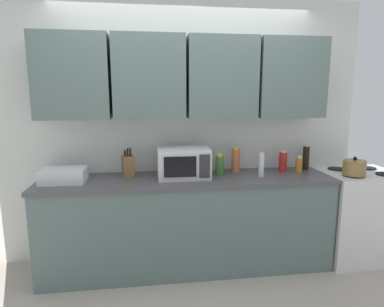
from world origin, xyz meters
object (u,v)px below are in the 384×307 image
at_px(kettle, 354,168).
at_px(bottle_spice_jar, 236,160).
at_px(bottle_green_oil, 220,165).
at_px(bottle_red_sauce, 283,161).
at_px(dish_rack, 64,175).
at_px(microwave, 183,163).
at_px(knife_block, 128,166).
at_px(stove_range, 356,214).
at_px(bottle_soy_dark, 306,158).
at_px(bottle_amber_vinegar, 299,165).
at_px(bottle_clear_tall, 261,165).

xyz_separation_m(kettle, bottle_spice_jar, (-1.08, 0.31, 0.04)).
xyz_separation_m(bottle_green_oil, bottle_red_sauce, (0.68, 0.08, 0.01)).
height_order(dish_rack, bottle_red_sauce, bottle_red_sauce).
distance_m(microwave, bottle_red_sauce, 1.04).
height_order(knife_block, bottle_green_oil, knife_block).
bearing_deg(knife_block, bottle_green_oil, -3.79).
bearing_deg(microwave, stove_range, -1.43).
bearing_deg(microwave, kettle, -6.49).
bearing_deg(bottle_red_sauce, bottle_spice_jar, 178.39).
bearing_deg(stove_range, kettle, -140.53).
bearing_deg(bottle_soy_dark, dish_rack, -175.99).
distance_m(knife_block, bottle_red_sauce, 1.55).
xyz_separation_m(kettle, bottle_amber_vinegar, (-0.47, 0.19, -0.00)).
bearing_deg(bottle_green_oil, bottle_clear_tall, -16.13).
height_order(dish_rack, bottle_clear_tall, bottle_clear_tall).
distance_m(bottle_clear_tall, bottle_red_sauce, 0.35).
bearing_deg(bottle_soy_dark, microwave, -173.75).
distance_m(kettle, bottle_clear_tall, 0.89).
height_order(microwave, bottle_soy_dark, microwave).
bearing_deg(stove_range, bottle_amber_vinegar, 175.39).
distance_m(kettle, bottle_soy_dark, 0.46).
distance_m(stove_range, bottle_red_sauce, 0.95).
relative_size(kettle, bottle_red_sauce, 0.97).
bearing_deg(bottle_spice_jar, bottle_green_oil, -153.97).
bearing_deg(kettle, knife_block, 172.69).
height_order(bottle_spice_jar, bottle_red_sauce, bottle_spice_jar).
bearing_deg(bottle_soy_dark, bottle_amber_vinegar, -135.82).
bearing_deg(bottle_red_sauce, knife_block, -179.33).
xyz_separation_m(bottle_soy_dark, bottle_spice_jar, (-0.76, -0.02, -0.00)).
bearing_deg(kettle, bottle_amber_vinegar, 157.71).
height_order(bottle_amber_vinegar, bottle_soy_dark, bottle_soy_dark).
xyz_separation_m(kettle, bottle_soy_dark, (-0.33, 0.33, 0.04)).
bearing_deg(bottle_clear_tall, stove_range, 1.82).
xyz_separation_m(stove_range, knife_block, (-2.31, 0.13, 0.55)).
height_order(stove_range, bottle_green_oil, bottle_green_oil).
relative_size(kettle, dish_rack, 0.55).
bearing_deg(stove_range, bottle_soy_dark, 159.47).
height_order(bottle_amber_vinegar, bottle_spice_jar, bottle_spice_jar).
distance_m(dish_rack, bottle_amber_vinegar, 2.23).
xyz_separation_m(stove_range, kettle, (-0.17, -0.14, 0.53)).
height_order(kettle, bottle_red_sauce, bottle_red_sauce).
xyz_separation_m(bottle_amber_vinegar, bottle_red_sauce, (-0.12, 0.10, 0.02)).
relative_size(stove_range, microwave, 1.90).
distance_m(bottle_amber_vinegar, bottle_red_sauce, 0.16).
distance_m(bottle_green_oil, bottle_soy_dark, 0.95).
distance_m(stove_range, kettle, 0.58).
bearing_deg(kettle, bottle_clear_tall, 173.15).
xyz_separation_m(microwave, knife_block, (-0.52, 0.09, -0.04)).
bearing_deg(stove_range, bottle_green_oil, 176.94).
relative_size(kettle, microwave, 0.43).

